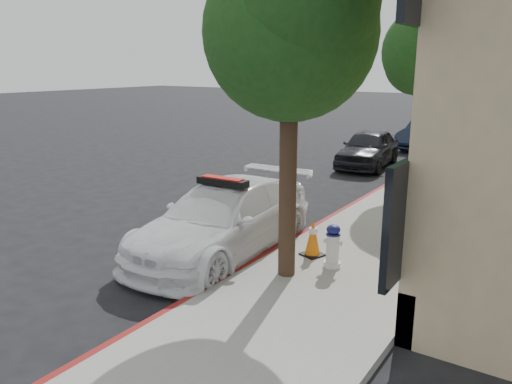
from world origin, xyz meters
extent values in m
plane|color=black|center=(0.00, 0.00, 0.00)|extent=(120.00, 120.00, 0.00)
cube|color=gray|center=(3.60, 10.00, 0.07)|extent=(3.20, 50.00, 0.15)
cube|color=maroon|center=(2.06, 10.00, 0.07)|extent=(0.12, 50.00, 0.15)
cylinder|color=black|center=(2.90, -2.00, 1.80)|extent=(0.30, 0.30, 3.30)
sphere|color=#153D13|center=(2.90, -2.00, 4.25)|extent=(2.80, 2.80, 2.80)
sphere|color=#153D13|center=(3.30, -2.30, 4.65)|extent=(2.24, 2.24, 2.24)
sphere|color=#153D13|center=(2.55, -1.70, 3.95)|extent=(2.10, 2.10, 2.10)
cylinder|color=black|center=(2.90, 6.00, 1.74)|extent=(0.30, 0.30, 3.19)
sphere|color=#153D13|center=(2.90, 6.00, 4.14)|extent=(2.60, 2.60, 2.60)
sphere|color=#153D13|center=(3.30, 5.70, 4.54)|extent=(2.08, 2.08, 2.08)
sphere|color=#153D13|center=(2.55, 6.30, 3.84)|extent=(1.95, 1.95, 1.95)
cylinder|color=black|center=(2.90, 14.00, 1.86)|extent=(0.30, 0.30, 3.41)
sphere|color=#153D13|center=(2.90, 14.00, 4.36)|extent=(3.00, 3.00, 3.00)
sphere|color=#153D13|center=(3.30, 13.70, 4.76)|extent=(2.40, 2.40, 2.40)
sphere|color=#153D13|center=(2.55, 14.30, 4.06)|extent=(2.25, 2.25, 2.25)
imported|color=white|center=(1.10, -1.47, 0.72)|extent=(2.23, 5.04, 1.44)
cube|color=black|center=(1.10, -1.47, 1.50)|extent=(1.11, 0.33, 0.14)
cube|color=#A50A07|center=(1.10, -1.47, 1.56)|extent=(0.91, 0.26, 0.06)
imported|color=black|center=(0.25, 8.75, 0.70)|extent=(2.06, 4.28, 1.41)
imported|color=black|center=(1.02, 14.19, 0.69)|extent=(1.95, 4.34, 1.38)
cylinder|color=silver|center=(3.45, -1.27, 0.20)|extent=(0.31, 0.31, 0.10)
cylinder|color=silver|center=(3.45, -1.27, 0.52)|extent=(0.24, 0.24, 0.54)
ellipsoid|color=navy|center=(3.45, -1.27, 0.88)|extent=(0.25, 0.25, 0.18)
cylinder|color=silver|center=(3.45, -1.27, 0.64)|extent=(0.33, 0.10, 0.10)
cylinder|color=silver|center=(3.45, -1.27, 0.64)|extent=(0.10, 0.18, 0.10)
cube|color=black|center=(2.88, -0.94, 0.17)|extent=(0.49, 0.49, 0.03)
cone|color=orange|center=(2.88, -0.94, 0.54)|extent=(0.30, 0.30, 0.71)
cylinder|color=white|center=(2.88, -0.94, 0.65)|extent=(0.16, 0.16, 0.11)
camera|label=1|loc=(7.00, -9.18, 3.77)|focal=35.00mm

